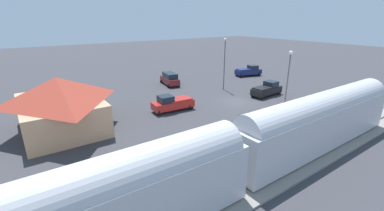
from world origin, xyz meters
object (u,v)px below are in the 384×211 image
object	(u,v)px
pickup_navy	(249,71)
pickup_red	(172,103)
pedestrian_on_platform	(267,123)
pedestrian_waiting_far	(265,125)
station_building	(60,103)
light_pole_lot_center	(225,58)
light_pole_near_platform	(288,76)
pickup_black	(267,89)
suv_maroon	(170,79)

from	to	relation	value
pickup_navy	pickup_red	bearing A→B (deg)	110.80
pedestrian_on_platform	pickup_red	bearing A→B (deg)	19.13
pedestrian_waiting_far	station_building	bearing A→B (deg)	49.35
pickup_red	light_pole_lot_center	xyz separation A→B (m)	(3.92, -12.30, 4.19)
pedestrian_waiting_far	light_pole_lot_center	size ratio (longest dim) A/B	0.20
pickup_red	light_pole_lot_center	world-z (taller)	light_pole_lot_center
station_building	pedestrian_on_platform	size ratio (longest dim) A/B	6.55
pedestrian_waiting_far	light_pole_near_platform	distance (m)	8.07
station_building	light_pole_near_platform	world-z (taller)	light_pole_near_platform
pickup_navy	pickup_black	bearing A→B (deg)	144.10
light_pole_near_platform	pickup_navy	bearing A→B (deg)	-36.32
pedestrian_on_platform	light_pole_near_platform	size ratio (longest dim) A/B	0.22
pedestrian_waiting_far	suv_maroon	xyz separation A→B (m)	(23.81, -3.05, -0.13)
light_pole_lot_center	pedestrian_on_platform	bearing A→B (deg)	152.46
pedestrian_waiting_far	pickup_red	world-z (taller)	pickup_red
station_building	suv_maroon	world-z (taller)	station_building
pedestrian_waiting_far	light_pole_lot_center	bearing A→B (deg)	-28.78
pickup_red	pickup_navy	distance (m)	25.44
pickup_red	light_pole_lot_center	distance (m)	13.57
pedestrian_on_platform	pickup_navy	distance (m)	28.67
pickup_red	light_pole_near_platform	size ratio (longest dim) A/B	0.70
pickup_navy	suv_maroon	distance (m)	17.42
suv_maroon	station_building	bearing A→B (deg)	117.49
pickup_red	station_building	bearing A→B (deg)	82.05
pedestrian_on_platform	pedestrian_waiting_far	distance (m)	0.64
pickup_navy	pickup_black	xyz separation A→B (m)	(-11.58, 8.38, 0.00)
pedestrian_on_platform	pickup_red	world-z (taller)	pickup_red
station_building	suv_maroon	xyz separation A→B (m)	(9.97, -19.17, -1.82)
pedestrian_waiting_far	pickup_navy	world-z (taller)	pickup_navy
station_building	pedestrian_on_platform	world-z (taller)	station_building
pedestrian_waiting_far	light_pole_lot_center	world-z (taller)	light_pole_lot_center
station_building	suv_maroon	bearing A→B (deg)	-62.51
pickup_black	light_pole_near_platform	xyz separation A→B (m)	(-6.90, 5.20, 3.92)
station_building	light_pole_lot_center	bearing A→B (deg)	-85.04
pedestrian_waiting_far	light_pole_near_platform	xyz separation A→B (m)	(2.64, -6.68, 3.67)
suv_maroon	pedestrian_waiting_far	bearing A→B (deg)	172.69
light_pole_near_platform	light_pole_lot_center	size ratio (longest dim) A/B	0.94
light_pole_near_platform	light_pole_lot_center	xyz separation A→B (m)	(13.36, -2.10, 0.27)
light_pole_lot_center	pedestrian_waiting_far	bearing A→B (deg)	151.22
station_building	light_pole_lot_center	size ratio (longest dim) A/B	1.34
pickup_black	light_pole_lot_center	distance (m)	8.30
pedestrian_on_platform	light_pole_lot_center	size ratio (longest dim) A/B	0.20
pickup_black	light_pole_lot_center	size ratio (longest dim) A/B	0.66
station_building	light_pole_near_platform	bearing A→B (deg)	-116.16
pedestrian_waiting_far	suv_maroon	size ratio (longest dim) A/B	0.33
pickup_navy	light_pole_lot_center	size ratio (longest dim) A/B	0.68
pickup_red	pickup_black	world-z (taller)	same
station_building	pedestrian_on_platform	xyz separation A→B (m)	(-13.57, -16.70, -1.69)
pickup_navy	light_pole_near_platform	distance (m)	23.26
pickup_red	light_pole_lot_center	size ratio (longest dim) A/B	0.66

